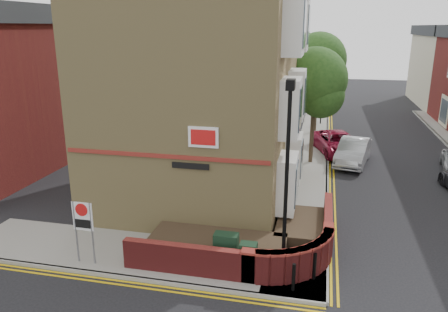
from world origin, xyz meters
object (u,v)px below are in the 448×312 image
(lamppost, at_px, (286,181))
(silver_car_near, at_px, (353,152))
(zone_sign, at_px, (83,221))
(utility_cabinet_large, at_px, (226,250))

(lamppost, xyz_separation_m, silver_car_near, (2.85, 13.32, -2.60))
(zone_sign, bearing_deg, silver_car_near, 56.01)
(utility_cabinet_large, relative_size, zone_sign, 0.55)
(utility_cabinet_large, distance_m, zone_sign, 4.86)
(utility_cabinet_large, height_order, zone_sign, zone_sign)
(zone_sign, height_order, silver_car_near, zone_sign)
(lamppost, xyz_separation_m, zone_sign, (-6.60, -0.70, -1.70))
(zone_sign, bearing_deg, lamppost, 6.07)
(utility_cabinet_large, xyz_separation_m, zone_sign, (-4.70, -0.80, 0.92))
(utility_cabinet_large, xyz_separation_m, silver_car_near, (4.75, 13.22, 0.03))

